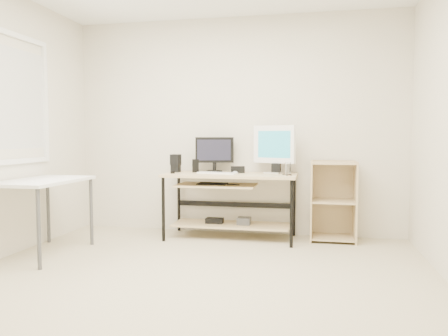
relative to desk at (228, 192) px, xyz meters
name	(u,v)px	position (x,y,z in m)	size (l,w,h in m)	color
room	(174,118)	(-0.11, -1.62, 0.78)	(4.01, 4.01, 2.62)	#C1B594
desk	(228,192)	(0.00, 0.00, 0.00)	(1.50, 0.65, 0.75)	#D2B885
side_table	(43,187)	(-1.65, -1.06, 0.13)	(0.60, 1.00, 0.75)	white
shelf_unit	(333,200)	(1.18, 0.16, -0.09)	(0.50, 0.40, 0.90)	tan
black_monitor	(214,152)	(-0.21, 0.19, 0.45)	(0.45, 0.19, 0.42)	black
white_imac	(274,146)	(0.51, 0.16, 0.53)	(0.50, 0.24, 0.55)	silver
keyboard	(217,173)	(-0.12, -0.04, 0.22)	(0.46, 0.13, 0.02)	white
mouse	(235,173)	(0.08, -0.03, 0.23)	(0.06, 0.10, 0.03)	#B5B5BA
center_speaker	(238,170)	(0.09, 0.11, 0.25)	(0.16, 0.07, 0.08)	black
speaker_left	(176,163)	(-0.66, 0.09, 0.32)	(0.11, 0.11, 0.21)	black
speaker_right	(276,168)	(0.54, 0.13, 0.27)	(0.10, 0.10, 0.12)	black
audio_controller	(196,166)	(-0.42, 0.11, 0.29)	(0.08, 0.05, 0.16)	black
volume_puck	(173,172)	(-0.63, -0.11, 0.22)	(0.05, 0.05, 0.02)	black
smartphone	(287,175)	(0.67, -0.07, 0.22)	(0.06, 0.12, 0.01)	black
coaster	(288,175)	(0.68, -0.08, 0.21)	(0.09, 0.09, 0.01)	#A4724A
drinking_glass	(288,168)	(0.68, -0.08, 0.29)	(0.07, 0.07, 0.14)	white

